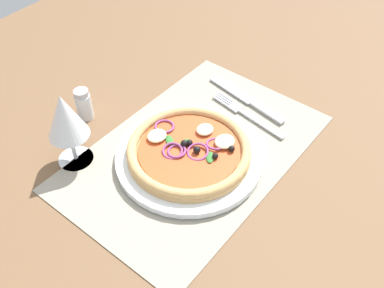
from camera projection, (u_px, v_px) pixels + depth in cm
name	position (u px, v px, depth cm)	size (l,w,h in cm)	color
ground_plane	(194.00, 156.00, 84.69)	(190.00, 140.00, 2.40)	brown
placemat	(194.00, 151.00, 83.69)	(49.57, 32.09, 0.40)	gray
plate	(189.00, 157.00, 81.56)	(26.78, 26.78, 1.27)	white
pizza	(189.00, 150.00, 80.39)	(22.42, 22.42, 2.65)	tan
fork	(244.00, 113.00, 90.69)	(3.99, 18.04, 0.44)	#B2B5BA
knife	(245.00, 98.00, 93.88)	(4.91, 20.00, 0.62)	#B2B5BA
wine_glass	(65.00, 119.00, 75.41)	(7.20, 7.20, 14.90)	silver
pepper_shaker	(84.00, 104.00, 88.48)	(3.20, 3.20, 6.70)	silver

